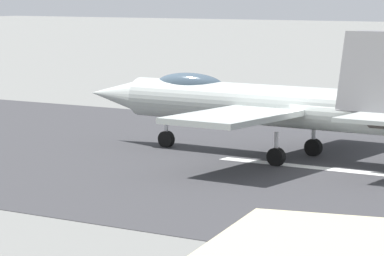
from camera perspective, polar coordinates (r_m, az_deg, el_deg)
The scene contains 4 objects.
ground_plane at distance 42.47m, azimuth 6.65°, elevation -2.19°, with size 400.00×400.00×0.00m, color slate.
runway_strip at distance 42.46m, azimuth 6.67°, elevation -2.18°, with size 240.00×26.00×0.02m.
fighter_jet at distance 44.70m, azimuth 3.76°, elevation 1.38°, with size 17.38×13.02×5.55m.
marker_cone_near at distance 28.24m, azimuth 4.51°, elevation -6.50°, with size 0.44×0.44×0.55m, color orange.
Camera 1 is at (-18.57, 37.54, 7.07)m, focal length 97.29 mm.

